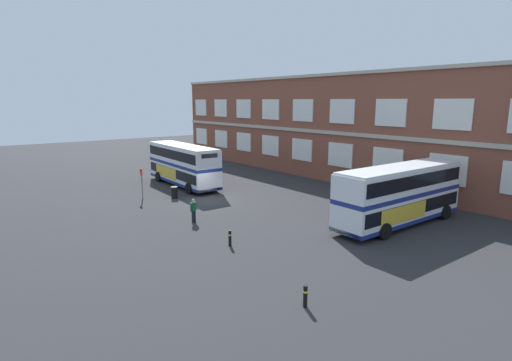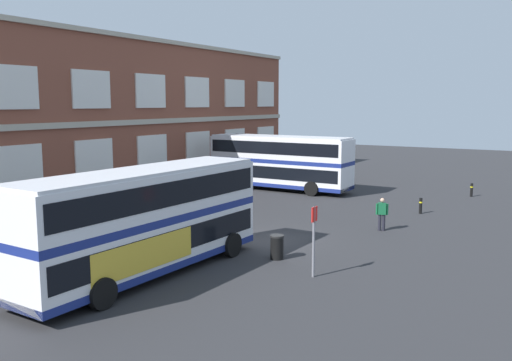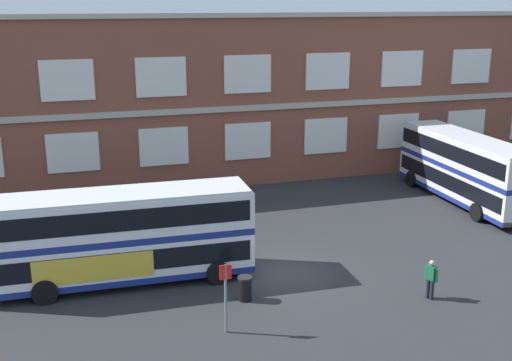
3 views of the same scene
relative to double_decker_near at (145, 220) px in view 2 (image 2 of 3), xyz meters
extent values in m
plane|color=#2B2B2D|center=(6.97, 0.80, -2.15)|extent=(120.00, 120.00, 0.00)
cube|color=brown|center=(6.61, 16.80, 3.26)|extent=(54.96, 8.00, 10.83)
cube|color=#B2A893|center=(6.61, 12.72, 3.05)|extent=(54.96, 0.16, 0.36)
cube|color=#B2A893|center=(6.61, 12.75, 8.83)|extent=(54.96, 0.28, 0.30)
cube|color=silver|center=(3.86, 12.74, 0.88)|extent=(3.08, 0.12, 2.38)
cube|color=silver|center=(9.36, 12.74, 0.88)|extent=(3.08, 0.12, 2.38)
cube|color=silver|center=(14.86, 12.74, 0.88)|extent=(3.08, 0.12, 2.38)
cube|color=silver|center=(20.35, 12.74, 0.88)|extent=(3.08, 0.12, 2.38)
cube|color=silver|center=(25.85, 12.74, 0.88)|extent=(3.08, 0.12, 2.38)
cube|color=silver|center=(31.35, 12.74, 0.88)|extent=(3.08, 0.12, 2.38)
cube|color=silver|center=(3.86, 12.74, 5.21)|extent=(3.08, 0.12, 2.38)
cube|color=silver|center=(9.36, 12.74, 5.21)|extent=(3.08, 0.12, 2.38)
cube|color=silver|center=(14.86, 12.74, 5.21)|extent=(3.08, 0.12, 2.38)
cube|color=silver|center=(20.35, 12.74, 5.21)|extent=(3.08, 0.12, 2.38)
cube|color=silver|center=(25.85, 12.74, 5.21)|extent=(3.08, 0.12, 2.38)
cube|color=silver|center=(31.35, 12.74, 5.21)|extent=(3.08, 0.12, 2.38)
cube|color=silver|center=(0.00, 0.00, -0.92)|extent=(11.08, 2.91, 1.75)
cube|color=black|center=(0.00, 0.00, -0.71)|extent=(10.64, 2.94, 0.90)
cube|color=navy|center=(0.00, 0.00, 0.10)|extent=(11.08, 2.91, 0.30)
cube|color=silver|center=(0.00, 0.00, 1.03)|extent=(11.08, 2.91, 1.55)
cube|color=black|center=(0.00, 0.00, 1.10)|extent=(10.64, 2.94, 0.90)
cube|color=navy|center=(0.00, 0.00, -1.66)|extent=(11.08, 2.93, 0.28)
cube|color=silver|center=(0.00, 0.00, 1.86)|extent=(10.86, 2.80, 0.12)
cube|color=gold|center=(-1.36, -1.24, -0.84)|extent=(4.84, 0.19, 1.10)
cube|color=yellow|center=(5.46, -0.18, 1.45)|extent=(0.11, 1.66, 0.40)
cylinder|color=black|center=(3.80, -1.40, -1.63)|extent=(1.05, 0.35, 1.04)
cylinder|color=black|center=(3.89, 1.15, -1.63)|extent=(1.05, 0.35, 1.04)
cylinder|color=black|center=(-3.34, -1.16, -1.63)|extent=(1.05, 0.35, 1.04)
cylinder|color=black|center=(-3.26, 1.39, -1.63)|extent=(1.05, 0.35, 1.04)
cube|color=silver|center=(20.86, 5.50, -0.92)|extent=(2.70, 11.03, 1.75)
cube|color=black|center=(20.86, 5.50, -0.71)|extent=(2.74, 10.59, 0.90)
cube|color=navy|center=(20.86, 5.50, 0.10)|extent=(2.70, 11.03, 0.30)
cube|color=silver|center=(20.86, 5.50, 1.03)|extent=(2.70, 11.03, 1.55)
cube|color=black|center=(20.86, 5.50, 1.10)|extent=(2.74, 10.59, 0.90)
cube|color=navy|center=(20.86, 5.50, -1.66)|extent=(2.72, 11.03, 0.28)
cube|color=silver|center=(20.86, 5.50, 1.86)|extent=(2.60, 10.81, 0.12)
cube|color=gold|center=(22.13, 4.17, -0.84)|extent=(0.10, 4.84, 1.10)
cube|color=yellow|center=(20.93, 10.97, 1.45)|extent=(1.66, 0.08, 0.40)
cylinder|color=black|center=(22.19, 9.34, -1.63)|extent=(0.33, 1.04, 1.04)
cylinder|color=black|center=(19.64, 9.37, -1.63)|extent=(0.33, 1.04, 1.04)
cylinder|color=black|center=(22.09, 2.19, -1.63)|extent=(0.33, 1.04, 1.04)
cylinder|color=black|center=(19.54, 2.22, -1.63)|extent=(0.33, 1.04, 1.04)
cylinder|color=black|center=(11.81, -5.47, -1.72)|extent=(0.21, 0.21, 0.85)
cylinder|color=black|center=(11.74, -5.28, -1.72)|extent=(0.21, 0.21, 0.85)
cube|color=#145933|center=(11.77, -5.37, -1.00)|extent=(0.37, 0.46, 0.60)
cylinder|color=#145933|center=(11.87, -5.62, -1.03)|extent=(0.14, 0.14, 0.57)
cylinder|color=#145933|center=(11.68, -5.13, -1.03)|extent=(0.14, 0.14, 0.57)
sphere|color=tan|center=(11.77, -5.37, -0.56)|extent=(0.22, 0.22, 0.22)
cylinder|color=slate|center=(3.07, -5.55, -0.80)|extent=(0.10, 0.10, 2.70)
cube|color=red|center=(3.07, -5.57, 0.27)|extent=(0.44, 0.04, 0.56)
cylinder|color=black|center=(4.47, -3.22, -1.67)|extent=(0.56, 0.56, 0.95)
cylinder|color=black|center=(4.47, -3.22, -1.16)|extent=(0.60, 0.60, 0.08)
cylinder|color=black|center=(25.04, -7.53, -1.67)|extent=(0.18, 0.18, 0.95)
cylinder|color=yellow|center=(25.04, -7.53, -1.47)|extent=(0.19, 0.19, 0.08)
cylinder|color=black|center=(17.21, -5.98, -1.67)|extent=(0.18, 0.18, 0.95)
cylinder|color=yellow|center=(17.21, -5.98, -1.47)|extent=(0.19, 0.19, 0.08)
camera|label=1|loc=(35.93, -18.54, 6.27)|focal=28.24mm
camera|label=2|loc=(-15.15, -13.90, 4.37)|focal=38.34mm
camera|label=3|loc=(-2.14, -26.01, 9.71)|focal=44.53mm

